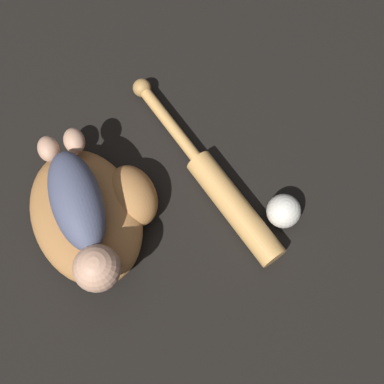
{
  "coord_description": "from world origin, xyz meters",
  "views": [
    {
      "loc": [
        0.38,
        -0.02,
        1.12
      ],
      "look_at": [
        0.1,
        0.24,
        0.08
      ],
      "focal_mm": 50.0,
      "sensor_mm": 36.0,
      "label": 1
    }
  ],
  "objects_px": {
    "baby_figure": "(80,212)",
    "baseball_bat": "(219,188)",
    "baseball": "(284,211)",
    "baseball_glove": "(94,212)"
  },
  "relations": [
    {
      "from": "baseball_glove",
      "to": "baseball_bat",
      "type": "height_order",
      "value": "baseball_glove"
    },
    {
      "from": "baseball",
      "to": "baby_figure",
      "type": "bearing_deg",
      "value": -127.22
    },
    {
      "from": "baseball_glove",
      "to": "baby_figure",
      "type": "height_order",
      "value": "baby_figure"
    },
    {
      "from": "baby_figure",
      "to": "baseball_bat",
      "type": "relative_size",
      "value": 0.66
    },
    {
      "from": "baseball_bat",
      "to": "baby_figure",
      "type": "bearing_deg",
      "value": -113.7
    },
    {
      "from": "baseball_glove",
      "to": "baseball",
      "type": "relative_size",
      "value": 4.95
    },
    {
      "from": "baseball_glove",
      "to": "baseball_bat",
      "type": "xyz_separation_m",
      "value": [
        0.13,
        0.24,
        -0.02
      ]
    },
    {
      "from": "baseball_glove",
      "to": "baseball",
      "type": "bearing_deg",
      "value": 48.56
    },
    {
      "from": "baby_figure",
      "to": "baseball_bat",
      "type": "height_order",
      "value": "baby_figure"
    },
    {
      "from": "baseball_bat",
      "to": "baseball_glove",
      "type": "bearing_deg",
      "value": -119.19
    }
  ]
}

